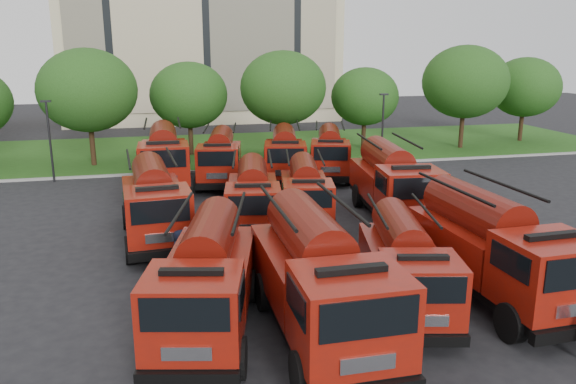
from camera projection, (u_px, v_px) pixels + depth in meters
name	position (u px, v px, depth m)	size (l,w,h in m)	color
ground	(259.00, 271.00, 21.36)	(140.00, 140.00, 0.00)	black
lawn	(202.00, 150.00, 45.85)	(70.00, 16.00, 0.12)	#1F4713
curb	(212.00, 171.00, 38.21)	(70.00, 0.30, 0.14)	gray
apartment_building	(200.00, 8.00, 63.81)	(30.00, 14.18, 25.00)	beige
tree_2	(88.00, 90.00, 38.51)	(6.72, 6.72, 8.22)	#382314
tree_3	(189.00, 95.00, 42.57)	(5.88, 5.88, 7.19)	#382314
tree_4	(283.00, 88.00, 42.56)	(6.55, 6.55, 8.01)	#382314
tree_5	(365.00, 96.00, 45.27)	(5.46, 5.46, 6.68)	#382314
tree_6	(465.00, 82.00, 45.33)	(6.89, 6.89, 8.42)	#382314
tree_7	(525.00, 87.00, 48.92)	(6.05, 6.05, 7.39)	#382314
lamp_post_0	(50.00, 136.00, 34.64)	(0.60, 0.25, 5.11)	black
lamp_post_1	(383.00, 125.00, 39.48)	(0.60, 0.25, 5.11)	black
fire_truck_0	(207.00, 278.00, 16.62)	(4.04, 7.60, 3.29)	black
fire_truck_1	(319.00, 278.00, 16.21)	(2.95, 7.96, 3.62)	black
fire_truck_2	(405.00, 264.00, 18.13)	(3.60, 6.80, 2.95)	black
fire_truck_3	(494.00, 248.00, 18.76)	(3.06, 7.83, 3.52)	black
fire_truck_4	(154.00, 202.00, 24.48)	(3.14, 7.59, 3.38)	black
fire_truck_5	(253.00, 197.00, 25.84)	(3.40, 7.06, 3.09)	black
fire_truck_6	(305.00, 192.00, 26.98)	(3.46, 6.79, 2.95)	black
fire_truck_7	(393.00, 182.00, 27.72)	(3.62, 8.11, 3.57)	black
fire_truck_8	(164.00, 157.00, 33.66)	(3.06, 8.07, 3.65)	black
fire_truck_9	(220.00, 157.00, 34.86)	(3.58, 7.36, 3.21)	black
fire_truck_10	(285.00, 154.00, 35.60)	(3.87, 7.49, 3.25)	black
fire_truck_11	(330.00, 153.00, 36.54)	(4.17, 7.26, 3.13)	black
firefighter_3	(533.00, 339.00, 16.41)	(1.00, 0.52, 1.55)	black
firefighter_4	(182.00, 272.00, 21.27)	(0.82, 0.54, 1.68)	black
firefighter_5	(455.00, 249.00, 23.73)	(1.67, 0.72, 1.79)	#B9150E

